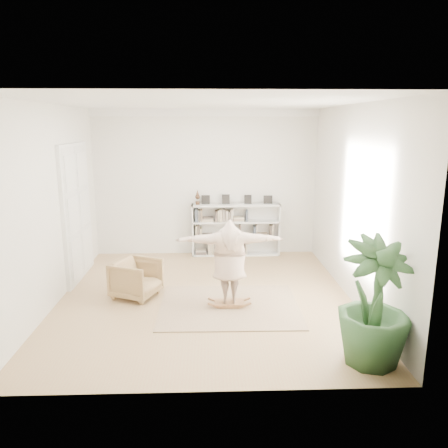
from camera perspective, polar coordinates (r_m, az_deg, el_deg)
name	(u,v)px	position (r m, az deg, el deg)	size (l,w,h in m)	color
floor	(206,298)	(8.46, -2.42, -9.61)	(6.00, 6.00, 0.00)	#A98157
room_shell	(205,112)	(10.75, -2.51, 14.35)	(6.00, 6.00, 6.00)	silver
doors	(77,214)	(9.70, -18.64, 1.31)	(0.09, 1.78, 2.92)	white
bookshelf	(236,230)	(10.96, 1.52, -0.82)	(2.20, 0.35, 1.64)	silver
armchair	(136,279)	(8.55, -11.38, -7.00)	(0.78, 0.80, 0.73)	tan
rug	(229,306)	(8.07, 0.70, -10.67)	(2.50, 2.00, 0.02)	tan
rocker_board	(229,303)	(8.04, 0.70, -10.28)	(0.54, 0.33, 0.11)	brown
person	(229,259)	(7.75, 0.72, -4.64)	(1.88, 0.51, 1.53)	beige
houseplant	(374,303)	(6.32, 19.03, -9.68)	(0.99, 0.99, 1.77)	#2A4F27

